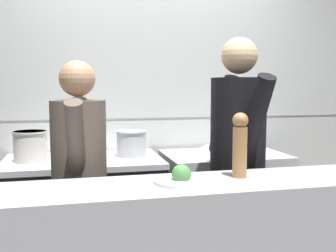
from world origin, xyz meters
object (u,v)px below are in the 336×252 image
(sauce_pot, at_px, (85,144))
(chef_head_cook, at_px, (80,180))
(braising_pot, at_px, (131,143))
(chef_sous, at_px, (237,158))
(stock_pot, at_px, (30,145))
(pepper_mill, at_px, (240,144))
(mixing_bowl_steel, at_px, (208,148))
(plated_dish_appetiser, at_px, (181,178))
(chefs_knife, at_px, (235,155))
(oven_range, at_px, (84,217))

(sauce_pot, relative_size, chef_head_cook, 0.15)
(braising_pot, bearing_deg, sauce_pot, 177.41)
(sauce_pot, height_order, chef_sous, chef_sous)
(stock_pot, height_order, chef_head_cook, chef_head_cook)
(pepper_mill, bearing_deg, mixing_bowl_steel, 79.16)
(stock_pot, xyz_separation_m, chef_head_cook, (0.33, -0.59, -0.13))
(mixing_bowl_steel, bearing_deg, chef_sous, -92.55)
(sauce_pot, relative_size, pepper_mill, 0.70)
(stock_pot, xyz_separation_m, plated_dish_appetiser, (0.82, -1.09, -0.03))
(mixing_bowl_steel, relative_size, pepper_mill, 0.83)
(stock_pot, distance_m, sauce_pot, 0.39)
(braising_pot, relative_size, chef_head_cook, 0.15)
(sauce_pot, relative_size, chefs_knife, 0.67)
(chef_head_cook, bearing_deg, plated_dish_appetiser, -41.32)
(mixing_bowl_steel, xyz_separation_m, chefs_knife, (0.16, -0.18, -0.03))
(oven_range, relative_size, pepper_mill, 3.40)
(stock_pot, xyz_separation_m, sauce_pot, (0.39, 0.06, -0.01))
(sauce_pot, distance_m, pepper_mill, 1.35)
(chef_head_cook, bearing_deg, stock_pot, 124.11)
(chefs_knife, distance_m, chef_head_cook, 1.27)
(sauce_pot, height_order, pepper_mill, pepper_mill)
(chefs_knife, distance_m, chef_sous, 0.52)
(stock_pot, relative_size, mixing_bowl_steel, 0.86)
(oven_range, height_order, chefs_knife, chefs_knife)
(sauce_pot, bearing_deg, braising_pot, -2.59)
(mixing_bowl_steel, distance_m, chefs_knife, 0.24)
(stock_pot, xyz_separation_m, chefs_knife, (1.51, -0.12, -0.12))
(braising_pot, bearing_deg, mixing_bowl_steel, 2.33)
(chefs_knife, bearing_deg, braising_pot, 168.53)
(oven_range, relative_size, chef_head_cook, 0.73)
(mixing_bowl_steel, distance_m, plated_dish_appetiser, 1.28)
(mixing_bowl_steel, bearing_deg, plated_dish_appetiser, -114.95)
(braising_pot, xyz_separation_m, chefs_knife, (0.78, -0.16, -0.10))
(stock_pot, height_order, plated_dish_appetiser, stock_pot)
(braising_pot, height_order, chefs_knife, braising_pot)
(sauce_pot, height_order, braising_pot, sauce_pot)
(chefs_knife, bearing_deg, mixing_bowl_steel, 130.49)
(braising_pot, xyz_separation_m, pepper_mill, (0.41, -1.09, 0.14))
(oven_range, distance_m, mixing_bowl_steel, 1.10)
(chef_sous, bearing_deg, plated_dish_appetiser, -140.51)
(chefs_knife, xyz_separation_m, plated_dish_appetiser, (-0.70, -0.98, 0.09))
(stock_pot, relative_size, sauce_pot, 1.02)
(plated_dish_appetiser, bearing_deg, braising_pot, 94.31)
(braising_pot, height_order, pepper_mill, pepper_mill)
(chefs_knife, bearing_deg, chef_head_cook, -158.21)
(chef_head_cook, bearing_deg, braising_pot, 62.48)
(chef_sous, bearing_deg, oven_range, 142.46)
(plated_dish_appetiser, height_order, chef_sous, chef_sous)
(mixing_bowl_steel, xyz_separation_m, chef_sous, (-0.03, -0.67, 0.04))
(plated_dish_appetiser, bearing_deg, sauce_pot, 110.46)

